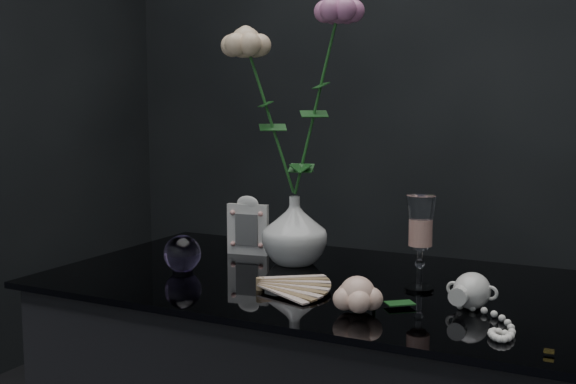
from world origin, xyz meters
The scene contains 8 objects.
vase centered at (-0.10, 0.14, 0.83)m, with size 0.14×0.14×0.14m, color silver.
wine_glass centered at (0.18, 0.05, 0.85)m, with size 0.05×0.05×0.17m, color white, non-canonical shape.
picture_frame centered at (-0.24, 0.17, 0.83)m, with size 0.10×0.08×0.13m, color silver, non-canonical shape.
paperweight centered at (-0.27, -0.03, 0.80)m, with size 0.07×0.07×0.07m, color #8D72B9, non-canonical shape.
paper_fan centered at (-0.07, -0.07, 0.78)m, with size 0.25×0.20×0.03m, color #F7E9C5, non-canonical shape.
loose_rose centered at (0.13, -0.12, 0.79)m, with size 0.13×0.17×0.06m, color #FFBFA4, non-canonical shape.
pearl_jar centered at (0.29, -0.01, 0.79)m, with size 0.21×0.21×0.06m, color silver, non-canonical shape.
roses centered at (-0.11, 0.13, 1.12)m, with size 0.27×0.13×0.46m.
Camera 1 is at (0.50, -1.10, 1.08)m, focal length 42.00 mm.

